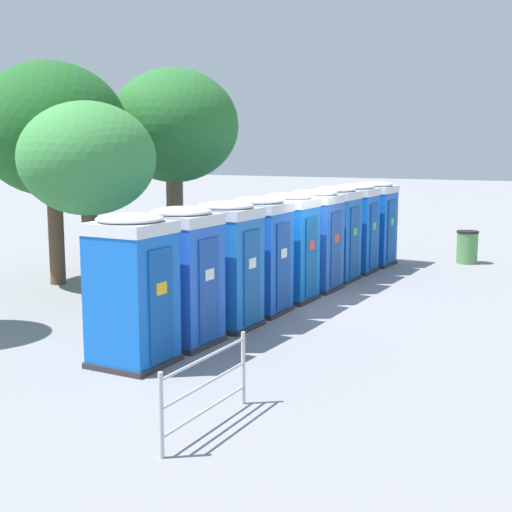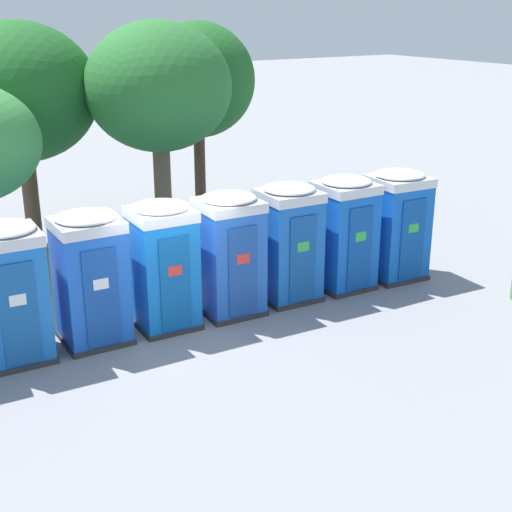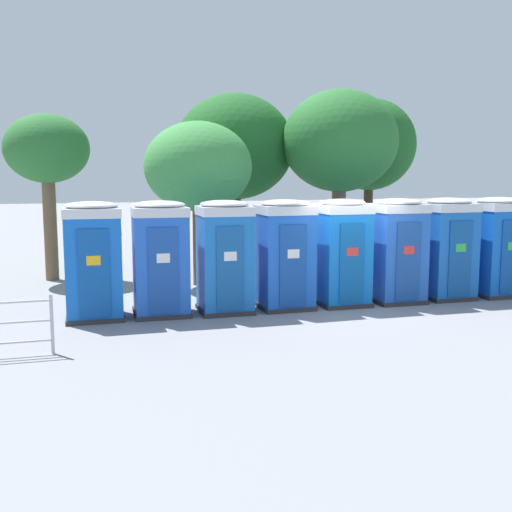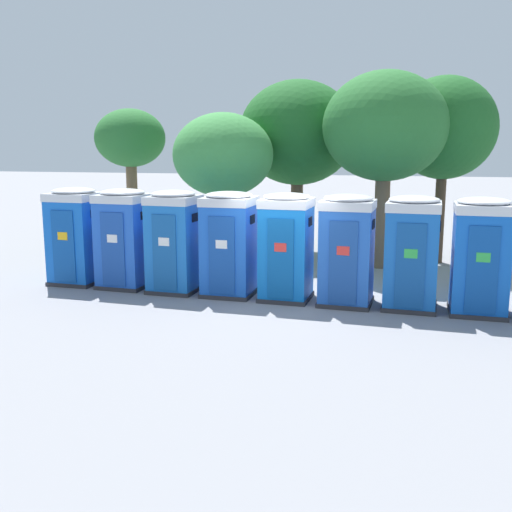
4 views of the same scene
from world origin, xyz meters
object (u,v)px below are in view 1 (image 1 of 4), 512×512
object	(u,v)px
portapotty_4	(289,246)
street_tree_2	(87,160)
portapotty_8	(373,223)
street_tree_3	(170,129)
street_tree_1	(52,130)
portapotty_2	(226,264)
street_tree_0	(174,127)
portapotty_6	(334,233)
event_barrier	(206,386)
portapotty_5	(315,239)
portapotty_1	(182,275)
portapotty_3	(259,254)
portapotty_0	(132,289)
portapotty_7	(354,228)
trash_can	(467,247)

from	to	relation	value
portapotty_4	street_tree_2	distance (m)	4.96
portapotty_8	street_tree_3	bearing A→B (deg)	108.08
portapotty_8	street_tree_1	world-z (taller)	street_tree_1
portapotty_4	portapotty_8	world-z (taller)	same
portapotty_2	street_tree_0	world-z (taller)	street_tree_0
portapotty_6	event_barrier	xyz separation A→B (m)	(-10.43, -1.92, -0.72)
street_tree_0	portapotty_2	bearing A→B (deg)	-139.30
portapotty_2	portapotty_6	world-z (taller)	same
portapotty_5	street_tree_2	distance (m)	5.91
portapotty_6	portapotty_1	bearing A→B (deg)	176.60
portapotty_4	portapotty_6	bearing A→B (deg)	-2.64
portapotty_3	portapotty_4	xyz separation A→B (m)	(1.43, -0.09, 0.00)
portapotty_0	street_tree_2	world-z (taller)	street_tree_2
portapotty_7	event_barrier	xyz separation A→B (m)	(-11.86, -1.82, -0.72)
street_tree_2	trash_can	size ratio (longest dim) A/B	4.53
portapotty_8	street_tree_3	distance (m)	6.88
portapotty_6	street_tree_3	xyz separation A→B (m)	(0.91, 5.71, 2.82)
portapotty_7	portapotty_2	bearing A→B (deg)	177.02
portapotty_0	portapotty_3	bearing A→B (deg)	-3.94
portapotty_5	street_tree_3	xyz separation A→B (m)	(2.34, 5.69, 2.82)
portapotty_2	portapotty_7	xyz separation A→B (m)	(7.15, -0.37, -0.00)
portapotty_2	street_tree_0	size ratio (longest dim) A/B	0.44
portapotty_1	trash_can	bearing A→B (deg)	-15.76
portapotty_4	street_tree_3	bearing A→B (deg)	55.99
portapotty_3	street_tree_2	distance (m)	4.30
street_tree_0	street_tree_1	xyz separation A→B (m)	(-2.87, 1.88, -0.12)
portapotty_1	event_barrier	world-z (taller)	portapotty_1
portapotty_2	street_tree_2	world-z (taller)	street_tree_2
street_tree_2	trash_can	distance (m)	12.18
portapotty_1	portapotty_5	distance (m)	5.72
portapotty_1	portapotty_0	bearing A→B (deg)	176.31
portapotty_0	event_barrier	bearing A→B (deg)	-127.34
portapotty_5	portapotty_6	xyz separation A→B (m)	(1.43, -0.02, 0.00)
portapotty_6	portapotty_8	world-z (taller)	same
portapotty_4	street_tree_2	bearing A→B (deg)	125.51
portapotty_1	portapotty_7	distance (m)	8.59
portapotty_3	street_tree_0	bearing A→B (deg)	50.83
street_tree_2	trash_can	xyz separation A→B (m)	(9.82, -6.63, -2.80)
street_tree_2	event_barrier	xyz separation A→B (m)	(-4.94, -5.74, -2.74)
portapotty_2	street_tree_1	world-z (taller)	street_tree_1
portapotty_7	portapotty_8	bearing A→B (deg)	-5.84
portapotty_4	trash_can	bearing A→B (deg)	-22.27
trash_can	event_barrier	world-z (taller)	event_barrier
street_tree_2	portapotty_7	bearing A→B (deg)	-29.55
portapotty_1	street_tree_3	size ratio (longest dim) A/B	0.45
portapotty_5	portapotty_7	distance (m)	2.86
portapotty_8	street_tree_1	size ratio (longest dim) A/B	0.44
portapotty_0	portapotty_5	distance (m)	7.16
street_tree_1	street_tree_2	world-z (taller)	street_tree_1
portapotty_5	street_tree_0	bearing A→B (deg)	82.09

